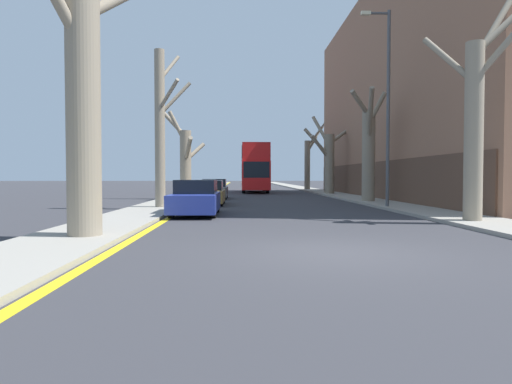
{
  "coord_description": "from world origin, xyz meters",
  "views": [
    {
      "loc": [
        -1.9,
        -9.06,
        1.54
      ],
      "look_at": [
        -0.55,
        30.0,
        0.2
      ],
      "focal_mm": 32.0,
      "sensor_mm": 36.0,
      "label": 1
    }
  ],
  "objects_px": {
    "street_tree_right_3": "(308,161)",
    "lamp_post": "(386,100)",
    "street_tree_right_1": "(369,150)",
    "parked_car_2": "(214,189)",
    "parked_car_0": "(196,198)",
    "double_decker_bus": "(255,166)",
    "parked_car_1": "(208,193)",
    "street_tree_right_0": "(476,116)",
    "street_tree_left_0": "(83,76)",
    "street_tree_left_1": "(161,125)",
    "street_tree_left_2": "(185,160)",
    "street_tree_right_2": "(328,159)"
  },
  "relations": [
    {
      "from": "street_tree_left_2",
      "to": "street_tree_right_0",
      "type": "relative_size",
      "value": 0.79
    },
    {
      "from": "street_tree_right_3",
      "to": "double_decker_bus",
      "type": "height_order",
      "value": "street_tree_right_3"
    },
    {
      "from": "street_tree_left_0",
      "to": "street_tree_right_0",
      "type": "height_order",
      "value": "street_tree_right_0"
    },
    {
      "from": "street_tree_left_2",
      "to": "lamp_post",
      "type": "relative_size",
      "value": 0.66
    },
    {
      "from": "street_tree_right_3",
      "to": "lamp_post",
      "type": "bearing_deg",
      "value": -91.24
    },
    {
      "from": "street_tree_left_1",
      "to": "street_tree_right_1",
      "type": "height_order",
      "value": "street_tree_left_1"
    },
    {
      "from": "double_decker_bus",
      "to": "street_tree_right_0",
      "type": "bearing_deg",
      "value": -78.31
    },
    {
      "from": "street_tree_right_1",
      "to": "parked_car_2",
      "type": "distance_m",
      "value": 10.85
    },
    {
      "from": "street_tree_left_2",
      "to": "parked_car_2",
      "type": "height_order",
      "value": "street_tree_left_2"
    },
    {
      "from": "parked_car_0",
      "to": "street_tree_right_0",
      "type": "bearing_deg",
      "value": -21.91
    },
    {
      "from": "parked_car_2",
      "to": "lamp_post",
      "type": "bearing_deg",
      "value": -49.04
    },
    {
      "from": "street_tree_right_2",
      "to": "parked_car_2",
      "type": "height_order",
      "value": "street_tree_right_2"
    },
    {
      "from": "street_tree_right_1",
      "to": "parked_car_0",
      "type": "relative_size",
      "value": 1.4
    },
    {
      "from": "parked_car_2",
      "to": "lamp_post",
      "type": "relative_size",
      "value": 0.44
    },
    {
      "from": "street_tree_left_1",
      "to": "street_tree_left_2",
      "type": "xyz_separation_m",
      "value": [
        -0.03,
        9.51,
        -1.25
      ]
    },
    {
      "from": "street_tree_right_1",
      "to": "parked_car_1",
      "type": "relative_size",
      "value": 1.5
    },
    {
      "from": "street_tree_right_1",
      "to": "lamp_post",
      "type": "xyz_separation_m",
      "value": [
        -0.49,
        -4.65,
        2.1
      ]
    },
    {
      "from": "street_tree_left_0",
      "to": "street_tree_left_1",
      "type": "bearing_deg",
      "value": 89.55
    },
    {
      "from": "street_tree_left_2",
      "to": "street_tree_right_2",
      "type": "distance_m",
      "value": 13.09
    },
    {
      "from": "double_decker_bus",
      "to": "parked_car_0",
      "type": "bearing_deg",
      "value": -96.89
    },
    {
      "from": "lamp_post",
      "to": "double_decker_bus",
      "type": "bearing_deg",
      "value": 103.4
    },
    {
      "from": "street_tree_right_3",
      "to": "lamp_post",
      "type": "relative_size",
      "value": 0.8
    },
    {
      "from": "street_tree_left_0",
      "to": "street_tree_right_3",
      "type": "height_order",
      "value": "street_tree_left_0"
    },
    {
      "from": "street_tree_right_0",
      "to": "street_tree_left_0",
      "type": "bearing_deg",
      "value": -163.63
    },
    {
      "from": "parked_car_1",
      "to": "lamp_post",
      "type": "relative_size",
      "value": 0.45
    },
    {
      "from": "street_tree_right_0",
      "to": "street_tree_right_2",
      "type": "height_order",
      "value": "street_tree_right_0"
    },
    {
      "from": "street_tree_left_2",
      "to": "parked_car_0",
      "type": "relative_size",
      "value": 1.34
    },
    {
      "from": "street_tree_right_2",
      "to": "lamp_post",
      "type": "bearing_deg",
      "value": -91.59
    },
    {
      "from": "street_tree_left_1",
      "to": "street_tree_right_3",
      "type": "height_order",
      "value": "street_tree_right_3"
    },
    {
      "from": "street_tree_left_1",
      "to": "street_tree_right_0",
      "type": "height_order",
      "value": "street_tree_right_0"
    },
    {
      "from": "parked_car_1",
      "to": "street_tree_left_0",
      "type": "bearing_deg",
      "value": -98.33
    },
    {
      "from": "parked_car_0",
      "to": "street_tree_left_1",
      "type": "bearing_deg",
      "value": 121.2
    },
    {
      "from": "parked_car_0",
      "to": "parked_car_2",
      "type": "xyz_separation_m",
      "value": [
        0.0,
        13.1,
        -0.02
      ]
    },
    {
      "from": "street_tree_left_1",
      "to": "street_tree_right_1",
      "type": "xyz_separation_m",
      "value": [
        11.06,
        4.62,
        -0.9
      ]
    },
    {
      "from": "street_tree_right_2",
      "to": "lamp_post",
      "type": "height_order",
      "value": "lamp_post"
    },
    {
      "from": "street_tree_left_1",
      "to": "street_tree_right_0",
      "type": "bearing_deg",
      "value": -31.57
    },
    {
      "from": "street_tree_left_1",
      "to": "street_tree_right_2",
      "type": "bearing_deg",
      "value": 56.23
    },
    {
      "from": "street_tree_left_2",
      "to": "parked_car_2",
      "type": "distance_m",
      "value": 2.84
    },
    {
      "from": "street_tree_right_3",
      "to": "street_tree_right_0",
      "type": "bearing_deg",
      "value": -89.86
    },
    {
      "from": "parked_car_2",
      "to": "lamp_post",
      "type": "height_order",
      "value": "lamp_post"
    },
    {
      "from": "double_decker_bus",
      "to": "street_tree_left_1",
      "type": "bearing_deg",
      "value": -102.44
    },
    {
      "from": "street_tree_right_1",
      "to": "parked_car_1",
      "type": "xyz_separation_m",
      "value": [
        -9.15,
        -1.25,
        -2.4
      ]
    },
    {
      "from": "street_tree_left_2",
      "to": "street_tree_right_2",
      "type": "height_order",
      "value": "street_tree_right_2"
    },
    {
      "from": "street_tree_right_1",
      "to": "parked_car_0",
      "type": "bearing_deg",
      "value": -139.62
    },
    {
      "from": "street_tree_right_2",
      "to": "street_tree_right_3",
      "type": "distance_m",
      "value": 12.06
    },
    {
      "from": "street_tree_left_0",
      "to": "parked_car_2",
      "type": "bearing_deg",
      "value": 84.36
    },
    {
      "from": "double_decker_bus",
      "to": "lamp_post",
      "type": "bearing_deg",
      "value": -76.6
    },
    {
      "from": "street_tree_right_3",
      "to": "parked_car_2",
      "type": "distance_m",
      "value": 20.96
    },
    {
      "from": "lamp_post",
      "to": "street_tree_right_1",
      "type": "bearing_deg",
      "value": 83.93
    },
    {
      "from": "street_tree_left_1",
      "to": "street_tree_right_1",
      "type": "relative_size",
      "value": 1.16
    }
  ]
}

